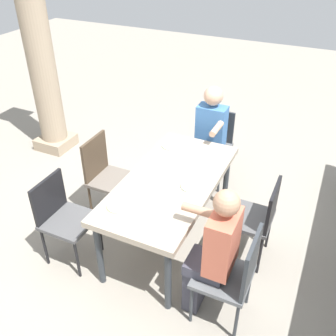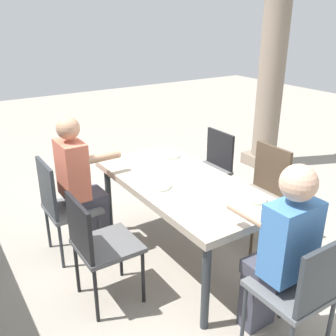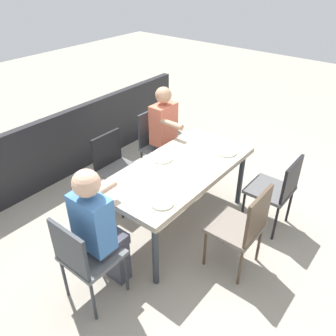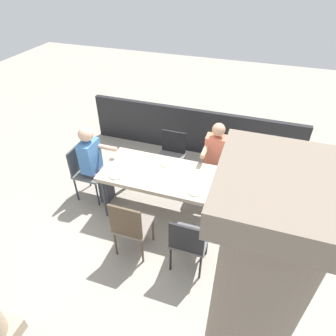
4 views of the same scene
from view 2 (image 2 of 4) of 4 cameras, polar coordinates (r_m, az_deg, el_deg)
name	(u,v)px [view 2 (image 2 of 4)]	position (r m, az deg, el deg)	size (l,w,h in m)	color
ground_plane	(181,257)	(3.60, 1.89, -13.16)	(16.00, 16.00, 0.00)	gray
dining_table	(182,189)	(3.25, 2.04, -3.08)	(1.72, 0.83, 0.77)	tan
chair_west_north	(211,165)	(4.25, 6.38, 0.45)	(0.44, 0.44, 0.88)	#4F4F50
chair_west_south	(62,203)	(3.51, -15.47, -5.01)	(0.44, 0.44, 0.93)	#5B5E61
chair_mid_north	(261,188)	(3.74, 13.76, -2.98)	(0.44, 0.44, 0.93)	#6A6158
chair_mid_south	(97,242)	(2.89, -10.47, -10.81)	(0.44, 0.44, 0.89)	#4F4F50
chair_head_east	(302,288)	(2.56, 19.32, -16.56)	(0.44, 0.44, 0.90)	#5B5E61
diner_woman_green	(81,181)	(3.49, -12.88, -1.97)	(0.35, 0.49, 1.29)	#3F3F4C
diner_man_white	(280,250)	(2.55, 16.38, -11.60)	(0.50, 0.35, 1.29)	#3F3F4C
stone_column_near	(272,69)	(5.50, 15.23, 14.10)	(0.46, 0.46, 2.81)	gray
plate_0	(169,156)	(3.76, 0.14, 1.85)	(0.22, 0.22, 0.02)	white
fork_0	(161,152)	(3.88, -1.07, 2.41)	(0.02, 0.17, 0.01)	silver
spoon_0	(177,161)	(3.65, 1.43, 1.08)	(0.02, 0.17, 0.01)	silver
plate_1	(157,186)	(3.11, -1.65, -2.68)	(0.23, 0.23, 0.02)	white
fork_1	(148,180)	(3.23, -3.04, -1.83)	(0.02, 0.17, 0.01)	silver
spoon_1	(167,193)	(3.00, -0.15, -3.79)	(0.02, 0.17, 0.01)	silver
plate_2	(253,199)	(2.97, 12.50, -4.46)	(0.21, 0.21, 0.02)	white
fork_2	(239,192)	(3.07, 10.53, -3.53)	(0.02, 0.17, 0.01)	silver
spoon_2	(267,207)	(2.88, 14.59, -5.65)	(0.02, 0.17, 0.01)	silver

